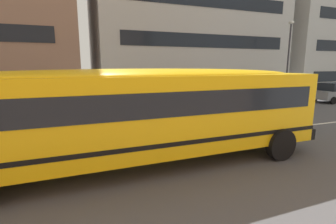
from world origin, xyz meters
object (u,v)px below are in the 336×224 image
at_px(parked_car_white_under_tree, 224,97).
at_px(street_lamp, 289,51).
at_px(parked_car_grey_by_entrance, 335,92).
at_px(school_bus, 133,110).

distance_m(parked_car_white_under_tree, street_lamp, 8.42).
xyz_separation_m(parked_car_grey_by_entrance, street_lamp, (-3.35, 2.11, 3.47)).
bearing_deg(parked_car_grey_by_entrance, parked_car_white_under_tree, 179.19).
bearing_deg(school_bus, parked_car_white_under_tree, -138.02).
distance_m(parked_car_grey_by_entrance, street_lamp, 5.26).
relative_size(school_bus, street_lamp, 1.98).
relative_size(parked_car_grey_by_entrance, street_lamp, 0.58).
relative_size(school_bus, parked_car_grey_by_entrance, 3.43).
xyz_separation_m(parked_car_white_under_tree, street_lamp, (7.47, 1.78, 3.47)).
bearing_deg(street_lamp, school_bus, -149.11).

